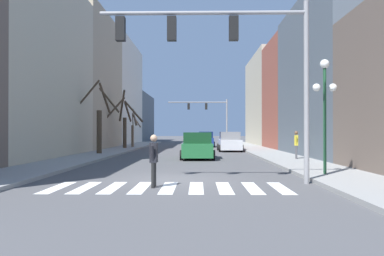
{
  "coord_description": "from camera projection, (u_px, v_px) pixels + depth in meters",
  "views": [
    {
      "loc": [
        0.97,
        -13.92,
        1.83
      ],
      "look_at": [
        0.39,
        19.24,
        2.09
      ],
      "focal_mm": 35.0,
      "sensor_mm": 36.0,
      "label": 1
    }
  ],
  "objects": [
    {
      "name": "sidewalk_right",
      "position": [
        347.0,
        178.0,
        13.8
      ],
      "size": [
        2.96,
        90.0,
        0.15
      ],
      "color": "gray",
      "rests_on": "ground_plane"
    },
    {
      "name": "street_tree_right_near",
      "position": [
        124.0,
        121.0,
        37.33
      ],
      "size": [
        3.88,
        2.78,
        5.81
      ],
      "color": "#473828",
      "rests_on": "sidewalk_left"
    },
    {
      "name": "street_tree_left_far",
      "position": [
        133.0,
        130.0,
        39.52
      ],
      "size": [
        1.03,
        2.39,
        4.06
      ],
      "color": "brown",
      "rests_on": "sidewalk_left"
    },
    {
      "name": "street_tree_left_near",
      "position": [
        99.0,
        122.0,
        28.27
      ],
      "size": [
        3.47,
        2.04,
        5.55
      ],
      "color": "#473828",
      "rests_on": "sidewalk_left"
    },
    {
      "name": "street_lamp_right_corner",
      "position": [
        325.0,
        93.0,
        14.64
      ],
      "size": [
        0.95,
        0.36,
        4.49
      ],
      "color": "#1E4C2D",
      "rests_on": "sidewalk_right"
    },
    {
      "name": "car_driving_toward_lane",
      "position": [
        230.0,
        142.0,
        33.81
      ],
      "size": [
        2.13,
        4.38,
        1.75
      ],
      "rotation": [
        0.0,
        0.0,
        1.57
      ],
      "color": "silver",
      "rests_on": "ground_plane"
    },
    {
      "name": "traffic_signal_near",
      "position": [
        229.0,
        48.0,
        13.03
      ],
      "size": [
        7.3,
        0.28,
        6.36
      ],
      "color": "gray",
      "rests_on": "ground_plane"
    },
    {
      "name": "building_row_left",
      "position": [
        87.0,
        91.0,
        39.94
      ],
      "size": [
        6.0,
        66.62,
        13.84
      ],
      "color": "#66564C",
      "rests_on": "ground_plane"
    },
    {
      "name": "pedestrian_on_left_sidewalk",
      "position": [
        154.0,
        156.0,
        12.13
      ],
      "size": [
        0.24,
        0.74,
        1.71
      ],
      "rotation": [
        0.0,
        0.0,
        1.54
      ],
      "color": "black",
      "rests_on": "ground_plane"
    },
    {
      "name": "building_row_right",
      "position": [
        310.0,
        93.0,
        33.38
      ],
      "size": [
        6.0,
        47.73,
        11.43
      ],
      "color": "#66564C",
      "rests_on": "ground_plane"
    },
    {
      "name": "crosswalk_stripes",
      "position": [
        168.0,
        188.0,
        12.04
      ],
      "size": [
        7.65,
        2.6,
        0.01
      ],
      "color": "white",
      "rests_on": "ground_plane"
    },
    {
      "name": "car_parked_left_mid",
      "position": [
        206.0,
        140.0,
        43.04
      ],
      "size": [
        1.96,
        4.33,
        1.74
      ],
      "rotation": [
        0.0,
        0.0,
        1.57
      ],
      "color": "navy",
      "rests_on": "ground_plane"
    },
    {
      "name": "traffic_signal_far",
      "position": [
        209.0,
        111.0,
        49.72
      ],
      "size": [
        7.9,
        0.28,
        6.05
      ],
      "color": "gray",
      "rests_on": "ground_plane"
    },
    {
      "name": "car_parked_right_near",
      "position": [
        197.0,
        146.0,
        24.64
      ],
      "size": [
        2.19,
        4.42,
        1.74
      ],
      "rotation": [
        0.0,
        0.0,
        1.57
      ],
      "color": "#236B38",
      "rests_on": "ground_plane"
    },
    {
      "name": "ground_plane",
      "position": [
        173.0,
        180.0,
        13.92
      ],
      "size": [
        240.0,
        240.0,
        0.0
      ],
      "primitive_type": "plane",
      "color": "#4C4C4F"
    },
    {
      "name": "sidewalk_left",
      "position": [
        1.0,
        178.0,
        14.03
      ],
      "size": [
        2.96,
        90.0,
        0.15
      ],
      "color": "gray",
      "rests_on": "ground_plane"
    },
    {
      "name": "pedestrian_on_right_sidewalk",
      "position": [
        296.0,
        142.0,
        22.68
      ],
      "size": [
        0.3,
        0.72,
        1.68
      ],
      "rotation": [
        0.0,
        0.0,
        4.48
      ],
      "color": "#4C4C51",
      "rests_on": "sidewalk_right"
    }
  ]
}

